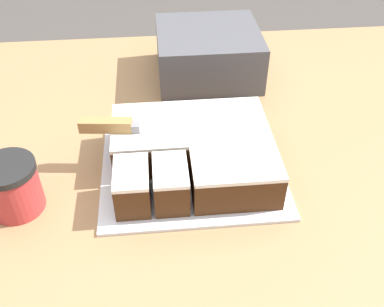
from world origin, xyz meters
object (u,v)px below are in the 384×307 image
Objects in this scene: cake at (194,153)px; knife at (127,126)px; cake_board at (192,169)px; coffee_cup at (12,187)px; storage_box at (208,53)px.

knife reaches higher than cake.
cake_board is 3.54× the size of coffee_cup.
knife is at bearing -120.69° from storage_box.
storage_box is at bearing 78.73° from cake.
cake_board is at bearing -9.97° from knife.
coffee_cup is at bearing -168.36° from cake_board.
cake_board is at bearing -142.01° from cake.
knife is 1.35× the size of storage_box.
cake is at bearing 11.97° from coffee_cup.
cake_board is 0.14m from knife.
knife is 3.42× the size of coffee_cup.
cake is 0.13m from knife.
storage_box is (0.37, 0.40, 0.01)m from coffee_cup.
knife reaches higher than coffee_cup.
cake is 0.89× the size of knife.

